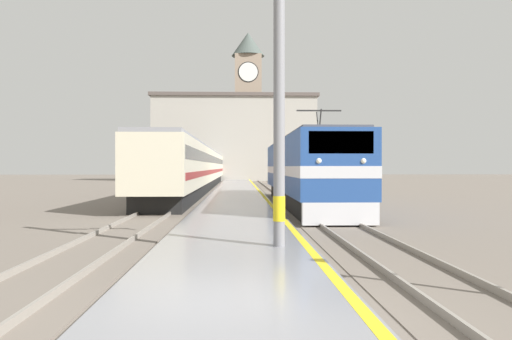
{
  "coord_description": "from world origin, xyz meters",
  "views": [
    {
      "loc": [
        0.1,
        -7.12,
        2.18
      ],
      "look_at": [
        1.31,
        26.7,
        1.95
      ],
      "focal_mm": 35.0,
      "sensor_mm": 36.0,
      "label": 1
    }
  ],
  "objects_px": {
    "clock_tower": "(248,101)",
    "catenary_mast": "(284,93)",
    "locomotive_train": "(305,171)",
    "passenger_train": "(200,168)"
  },
  "relations": [
    {
      "from": "clock_tower",
      "to": "catenary_mast",
      "type": "bearing_deg",
      "value": -90.46
    },
    {
      "from": "passenger_train",
      "to": "catenary_mast",
      "type": "relative_size",
      "value": 7.42
    },
    {
      "from": "catenary_mast",
      "to": "locomotive_train",
      "type": "bearing_deg",
      "value": 80.56
    },
    {
      "from": "clock_tower",
      "to": "locomotive_train",
      "type": "bearing_deg",
      "value": -88.02
    },
    {
      "from": "passenger_train",
      "to": "clock_tower",
      "type": "distance_m",
      "value": 38.22
    },
    {
      "from": "locomotive_train",
      "to": "clock_tower",
      "type": "xyz_separation_m",
      "value": [
        -1.98,
        57.37,
        11.42
      ]
    },
    {
      "from": "passenger_train",
      "to": "catenary_mast",
      "type": "bearing_deg",
      "value": -82.48
    },
    {
      "from": "catenary_mast",
      "to": "clock_tower",
      "type": "distance_m",
      "value": 73.42
    },
    {
      "from": "catenary_mast",
      "to": "clock_tower",
      "type": "relative_size",
      "value": 0.29
    },
    {
      "from": "locomotive_train",
      "to": "clock_tower",
      "type": "relative_size",
      "value": 0.79
    }
  ]
}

